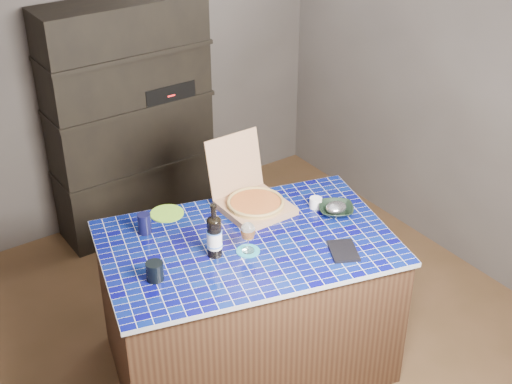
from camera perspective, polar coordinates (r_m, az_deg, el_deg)
room at (r=4.06m, az=-1.03°, el=2.81°), size 3.50×3.50×3.50m
shelving_unit at (r=5.42m, az=-10.00°, el=5.72°), size 1.20×0.41×1.80m
kitchen_island at (r=4.24m, az=-0.67°, el=-8.87°), size 1.82×1.39×0.88m
pizza_box at (r=4.23m, az=-0.23°, el=-0.70°), size 0.37×0.45×0.40m
mead_bottle at (r=3.80m, az=-3.35°, el=-3.52°), size 0.08×0.08×0.32m
teal_trivet at (r=3.89m, az=-0.64°, el=-4.74°), size 0.13×0.13×0.01m
wine_glass at (r=3.82m, az=-0.65°, el=-3.21°), size 0.08×0.08×0.18m
tumbler at (r=3.70m, az=-8.10°, el=-6.29°), size 0.09×0.09×0.10m
dvd_case at (r=3.92m, az=7.00°, el=-4.69°), size 0.22×0.24×0.02m
bowl at (r=4.23m, az=6.42°, el=-1.42°), size 0.29×0.29×0.05m
foil_contents at (r=4.23m, az=6.43°, el=-1.25°), size 0.13×0.11×0.06m
white_jar at (r=4.28m, az=4.80°, el=-0.86°), size 0.07×0.07×0.06m
navy_cup at (r=4.07m, az=-8.91°, el=-2.51°), size 0.08×0.08×0.12m
green_trivet at (r=4.25m, az=-7.13°, el=-1.71°), size 0.20×0.20×0.01m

